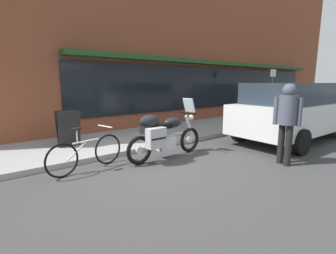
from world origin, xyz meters
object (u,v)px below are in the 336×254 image
touring_motorcycle (163,134)px  parked_minivan (295,110)px  parked_bicycle (86,153)px  sandwich_board_sign (68,129)px  parking_sign_pole (272,89)px  pedestrian_walking (287,114)px

touring_motorcycle → parked_minivan: (4.40, -0.95, 0.34)m
touring_motorcycle → parked_bicycle: 1.75m
sandwich_board_sign → parking_sign_pole: (9.03, -0.51, 0.89)m
parking_sign_pole → touring_motorcycle: bearing=-167.9°
parked_bicycle → sandwich_board_sign: sandwich_board_sign is taller
parking_sign_pole → pedestrian_walking: bearing=-147.8°
pedestrian_walking → sandwich_board_sign: bearing=129.8°
parked_minivan → sandwich_board_sign: bearing=152.5°
parked_minivan → sandwich_board_sign: size_ratio=5.03×
touring_motorcycle → parked_bicycle: bearing=167.9°
parked_bicycle → parked_minivan: parked_minivan is taller
pedestrian_walking → sandwich_board_sign: size_ratio=1.87×
pedestrian_walking → parking_sign_pole: bearing=32.2°
sandwich_board_sign → parking_sign_pole: bearing=-3.2°
parked_bicycle → sandwich_board_sign: bearing=84.5°
pedestrian_walking → sandwich_board_sign: pedestrian_walking is taller
parked_bicycle → parking_sign_pole: (9.20, 1.25, 1.12)m
parked_minivan → pedestrian_walking: 2.73m
parked_bicycle → touring_motorcycle: bearing=-12.1°
parked_bicycle → pedestrian_walking: (3.56, -2.30, 0.74)m
parked_minivan → parked_bicycle: bearing=167.8°
touring_motorcycle → pedestrian_walking: size_ratio=1.25×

